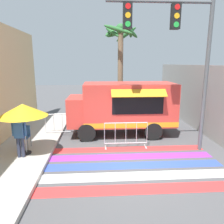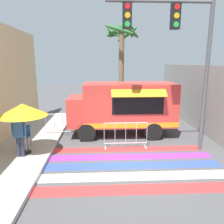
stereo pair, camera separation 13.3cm
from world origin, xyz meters
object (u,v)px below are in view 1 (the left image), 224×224
patio_umbrella (23,110)px  palm_tree (120,52)px  food_truck (121,105)px  traffic_signal_pole (176,40)px  vendor_person (19,134)px  barricade_front (126,135)px  folding_chair (24,135)px  barricade_side (62,125)px

patio_umbrella → palm_tree: 7.49m
food_truck → palm_tree: 4.17m
traffic_signal_pole → palm_tree: size_ratio=1.06×
vendor_person → barricade_front: vendor_person is taller
food_truck → barricade_front: 2.08m
food_truck → folding_chair: (-4.23, -1.92, -0.82)m
patio_umbrella → palm_tree: palm_tree is taller
vendor_person → food_truck: bearing=21.5°
barricade_front → palm_tree: size_ratio=0.32×
food_truck → traffic_signal_pole: bearing=-50.8°
food_truck → barricade_side: size_ratio=3.12×
palm_tree → patio_umbrella: bearing=-126.8°
patio_umbrella → vendor_person: (-0.09, -0.32, -0.81)m
patio_umbrella → barricade_side: patio_umbrella is taller
food_truck → folding_chair: 4.72m
food_truck → palm_tree: size_ratio=0.89×
traffic_signal_pole → patio_umbrella: (-5.82, -0.31, -2.59)m
vendor_person → folding_chair: bearing=86.1°
patio_umbrella → vendor_person: 0.87m
food_truck → palm_tree: (0.28, 3.10, 2.78)m
traffic_signal_pole → barricade_front: (-1.82, 0.43, -3.91)m
patio_umbrella → palm_tree: size_ratio=0.33×
patio_umbrella → barricade_side: size_ratio=1.17×
barricade_side → traffic_signal_pole: bearing=-24.8°
folding_chair → palm_tree: 7.65m
barricade_front → barricade_side: same height
food_truck → palm_tree: palm_tree is taller
food_truck → barricade_side: 3.12m
food_truck → patio_umbrella: 4.75m
traffic_signal_pole → palm_tree: 5.60m
traffic_signal_pole → palm_tree: traffic_signal_pole is taller
folding_chair → traffic_signal_pole: bearing=5.8°
vendor_person → palm_tree: bearing=40.0°
food_truck → vendor_person: bearing=-144.4°
traffic_signal_pole → barricade_front: 4.33m
traffic_signal_pole → palm_tree: bearing=106.4°
vendor_person → palm_tree: 8.08m
food_truck → barricade_front: food_truck is taller
folding_chair → barricade_front: size_ratio=0.49×
patio_umbrella → vendor_person: bearing=-105.5°
barricade_side → barricade_front: bearing=-31.0°
food_truck → patio_umbrella: size_ratio=2.67×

